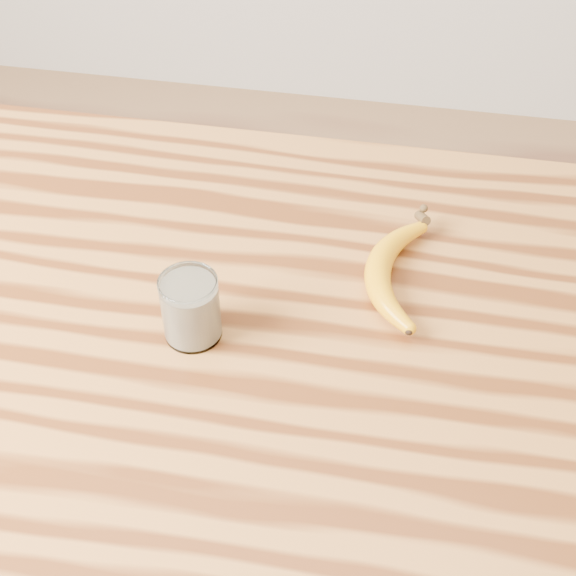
# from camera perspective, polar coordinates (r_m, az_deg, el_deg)

# --- Properties ---
(table) EXTENTS (1.20, 0.80, 0.90)m
(table) POSITION_cam_1_polar(r_m,az_deg,el_deg) (1.08, -4.18, -6.61)
(table) COLOR #A96A2F
(table) RESTS_ON ground
(smoothie_glass) EXTENTS (0.07, 0.07, 0.09)m
(smoothie_glass) POSITION_cam_1_polar(r_m,az_deg,el_deg) (0.94, -6.93, -1.46)
(smoothie_glass) COLOR white
(smoothie_glass) RESTS_ON table
(banana) EXTENTS (0.11, 0.28, 0.03)m
(banana) POSITION_cam_1_polar(r_m,az_deg,el_deg) (1.02, 6.37, 1.31)
(banana) COLOR orange
(banana) RESTS_ON table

